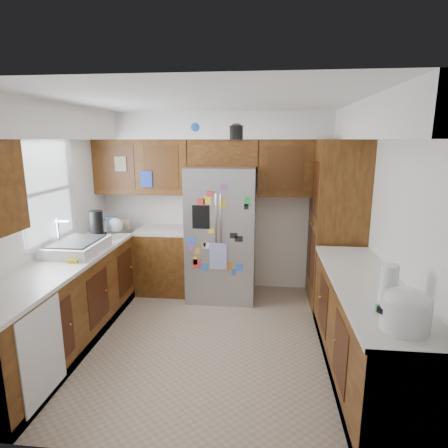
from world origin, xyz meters
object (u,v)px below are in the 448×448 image
(fridge, at_px, (222,233))
(paper_towel, at_px, (389,283))
(rice_cooker, at_px, (406,309))
(pantry, at_px, (336,224))

(fridge, relative_size, paper_towel, 5.96)
(fridge, xyz_separation_m, paper_towel, (1.53, -2.09, 0.17))
(rice_cooker, height_order, paper_towel, paper_towel)
(pantry, xyz_separation_m, rice_cooker, (-0.00, -2.47, -0.01))
(rice_cooker, bearing_deg, pantry, 89.99)
(fridge, height_order, paper_towel, fridge)
(paper_towel, bearing_deg, pantry, 90.74)
(pantry, relative_size, rice_cooker, 6.63)
(paper_towel, bearing_deg, fridge, 126.10)
(fridge, distance_m, rice_cooker, 2.94)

